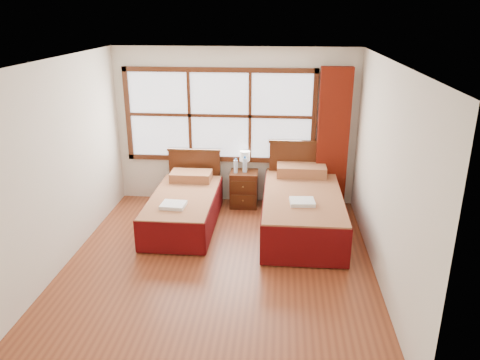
{
  "coord_description": "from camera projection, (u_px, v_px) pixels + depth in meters",
  "views": [
    {
      "loc": [
        0.75,
        -5.31,
        3.14
      ],
      "look_at": [
        0.22,
        0.7,
        0.94
      ],
      "focal_mm": 35.0,
      "sensor_mm": 36.0,
      "label": 1
    }
  ],
  "objects": [
    {
      "name": "bottle_far",
      "position": [
        245.0,
        165.0,
        7.71
      ],
      "size": [
        0.07,
        0.07,
        0.27
      ],
      "color": "silver",
      "rests_on": "nightstand"
    },
    {
      "name": "bed_left",
      "position": [
        184.0,
        207.0,
        7.19
      ],
      "size": [
        0.97,
        1.99,
        0.94
      ],
      "color": "#43220E",
      "rests_on": "floor"
    },
    {
      "name": "floor",
      "position": [
        219.0,
        265.0,
        6.11
      ],
      "size": [
        4.5,
        4.5,
        0.0
      ],
      "primitive_type": "plane",
      "color": "brown",
      "rests_on": "ground"
    },
    {
      "name": "curtain",
      "position": [
        333.0,
        139.0,
        7.55
      ],
      "size": [
        0.5,
        0.16,
        2.3
      ],
      "primitive_type": "cube",
      "color": "#68160A",
      "rests_on": "wall_back"
    },
    {
      "name": "ceiling",
      "position": [
        215.0,
        61.0,
        5.22
      ],
      "size": [
        4.5,
        4.5,
        0.0
      ],
      "primitive_type": "plane",
      "rotation": [
        3.14,
        0.0,
        0.0
      ],
      "color": "white",
      "rests_on": "wall_back"
    },
    {
      "name": "lamp",
      "position": [
        245.0,
        157.0,
        7.77
      ],
      "size": [
        0.17,
        0.17,
        0.33
      ],
      "color": "gold",
      "rests_on": "nightstand"
    },
    {
      "name": "wall_right",
      "position": [
        385.0,
        176.0,
        5.5
      ],
      "size": [
        0.0,
        4.5,
        4.5
      ],
      "primitive_type": "plane",
      "rotation": [
        1.57,
        0.0,
        -1.57
      ],
      "color": "silver",
      "rests_on": "floor"
    },
    {
      "name": "window",
      "position": [
        220.0,
        116.0,
        7.69
      ],
      "size": [
        3.16,
        0.06,
        1.56
      ],
      "color": "white",
      "rests_on": "wall_back"
    },
    {
      "name": "wall_back",
      "position": [
        235.0,
        127.0,
        7.77
      ],
      "size": [
        4.0,
        0.0,
        4.0
      ],
      "primitive_type": "plane",
      "rotation": [
        1.57,
        0.0,
        0.0
      ],
      "color": "silver",
      "rests_on": "floor"
    },
    {
      "name": "bottle_near",
      "position": [
        236.0,
        166.0,
        7.68
      ],
      "size": [
        0.06,
        0.06,
        0.24
      ],
      "color": "silver",
      "rests_on": "nightstand"
    },
    {
      "name": "bed_right",
      "position": [
        302.0,
        208.0,
        7.02
      ],
      "size": [
        1.15,
        2.24,
        1.13
      ],
      "color": "#43220E",
      "rests_on": "floor"
    },
    {
      "name": "wall_left",
      "position": [
        58.0,
        166.0,
        5.83
      ],
      "size": [
        0.0,
        4.5,
        4.5
      ],
      "primitive_type": "plane",
      "rotation": [
        1.57,
        0.0,
        1.57
      ],
      "color": "silver",
      "rests_on": "floor"
    },
    {
      "name": "towels_left",
      "position": [
        173.0,
        205.0,
        6.64
      ],
      "size": [
        0.35,
        0.32,
        0.05
      ],
      "rotation": [
        0.0,
        0.0,
        -0.06
      ],
      "color": "white",
      "rests_on": "bed_left"
    },
    {
      "name": "towels_right",
      "position": [
        302.0,
        202.0,
        6.49
      ],
      "size": [
        0.36,
        0.32,
        0.05
      ],
      "rotation": [
        0.0,
        0.0,
        0.08
      ],
      "color": "white",
      "rests_on": "bed_right"
    },
    {
      "name": "nightstand",
      "position": [
        244.0,
        189.0,
        7.86
      ],
      "size": [
        0.45,
        0.45,
        0.61
      ],
      "color": "#48210F",
      "rests_on": "floor"
    }
  ]
}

